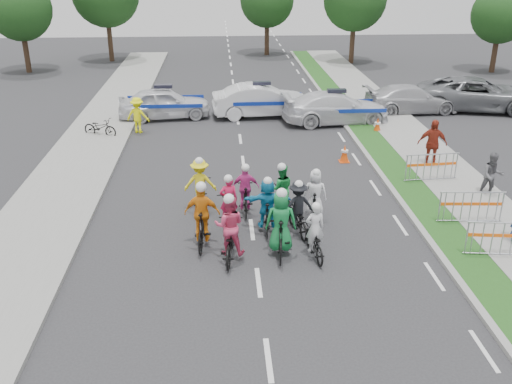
{
  "coord_description": "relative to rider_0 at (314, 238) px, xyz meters",
  "views": [
    {
      "loc": [
        -0.87,
        -12.47,
        7.87
      ],
      "look_at": [
        0.15,
        3.33,
        1.1
      ],
      "focal_mm": 40.0,
      "sensor_mm": 36.0,
      "label": 1
    }
  ],
  "objects": [
    {
      "name": "ground",
      "position": [
        -1.62,
        -1.26,
        -0.56
      ],
      "size": [
        90.0,
        90.0,
        0.0
      ],
      "primitive_type": "plane",
      "color": "#28282B",
      "rests_on": "ground"
    },
    {
      "name": "rider_0",
      "position": [
        0.0,
        0.0,
        0.0
      ],
      "size": [
        0.76,
        1.7,
        1.68
      ],
      "rotation": [
        0.0,
        0.0,
        3.26
      ],
      "color": "black",
      "rests_on": "ground"
    },
    {
      "name": "civilian_suv",
      "position": [
        11.01,
        15.0,
        0.29
      ],
      "size": [
        6.54,
        4.06,
        1.69
      ],
      "primitive_type": "imported",
      "rotation": [
        0.0,
        0.0,
        1.35
      ],
      "color": "slate",
      "rests_on": "ground"
    },
    {
      "name": "barrier_0",
      "position": [
        5.08,
        -0.47,
        0.0
      ],
      "size": [
        2.05,
        0.75,
        1.12
      ],
      "primitive_type": null,
      "rotation": [
        0.0,
        0.0,
        -0.13
      ],
      "color": "#A5A8AD",
      "rests_on": "ground"
    },
    {
      "name": "tree_4",
      "position": [
        1.38,
        32.74,
        3.63
      ],
      "size": [
        4.2,
        4.2,
        6.3
      ],
      "color": "#382619",
      "rests_on": "ground"
    },
    {
      "name": "police_car_2",
      "position": [
        3.13,
        13.05,
        0.2
      ],
      "size": [
        5.39,
        2.62,
        1.51
      ],
      "primitive_type": "imported",
      "rotation": [
        0.0,
        0.0,
        1.67
      ],
      "color": "silver",
      "rests_on": "ground"
    },
    {
      "name": "spectator_1",
      "position": [
        6.7,
        3.74,
        0.22
      ],
      "size": [
        0.84,
        0.7,
        1.57
      ],
      "primitive_type": "imported",
      "rotation": [
        0.0,
        0.0,
        -0.15
      ],
      "color": "#505054",
      "rests_on": "ground"
    },
    {
      "name": "tree_0",
      "position": [
        -15.62,
        26.74,
        3.63
      ],
      "size": [
        4.2,
        4.2,
        6.3
      ],
      "color": "#382619",
      "rests_on": "ground"
    },
    {
      "name": "rider_9",
      "position": [
        -1.75,
        2.92,
        0.11
      ],
      "size": [
        0.88,
        1.65,
        1.73
      ],
      "rotation": [
        0.0,
        0.0,
        3.12
      ],
      "color": "black",
      "rests_on": "ground"
    },
    {
      "name": "marshal_hiviz",
      "position": [
        -6.28,
        12.05,
        0.27
      ],
      "size": [
        1.19,
        0.88,
        1.65
      ],
      "primitive_type": "imported",
      "rotation": [
        0.0,
        0.0,
        2.87
      ],
      "color": "#FDFF0D",
      "rests_on": "ground"
    },
    {
      "name": "civilian_sedan",
      "position": [
        7.42,
        14.73,
        0.15
      ],
      "size": [
        4.98,
        2.3,
        1.41
      ],
      "primitive_type": "imported",
      "rotation": [
        0.0,
        0.0,
        1.64
      ],
      "color": "#B2B2B7",
      "rests_on": "ground"
    },
    {
      "name": "spectator_2",
      "position": [
        5.64,
        6.69,
        0.4
      ],
      "size": [
        1.19,
        0.65,
        1.92
      ],
      "primitive_type": "imported",
      "rotation": [
        0.0,
        0.0,
        -0.17
      ],
      "color": "maroon",
      "rests_on": "ground"
    },
    {
      "name": "cone_1",
      "position": [
        4.77,
        11.31,
        -0.22
      ],
      "size": [
        0.4,
        0.4,
        0.7
      ],
      "color": "#F24C0C",
      "rests_on": "ground"
    },
    {
      "name": "rider_4",
      "position": [
        -0.27,
        1.45,
        0.12
      ],
      "size": [
        1.04,
        1.78,
        1.73
      ],
      "rotation": [
        0.0,
        0.0,
        3.33
      ],
      "color": "black",
      "rests_on": "ground"
    },
    {
      "name": "barrier_2",
      "position": [
        5.08,
        5.09,
        0.0
      ],
      "size": [
        2.03,
        0.65,
        1.12
      ],
      "primitive_type": null,
      "rotation": [
        0.0,
        0.0,
        0.08
      ],
      "color": "#A5A8AD",
      "rests_on": "ground"
    },
    {
      "name": "rider_5",
      "position": [
        -1.16,
        1.63,
        0.2
      ],
      "size": [
        1.45,
        1.73,
        1.78
      ],
      "rotation": [
        0.0,
        0.0,
        3.06
      ],
      "color": "black",
      "rests_on": "ground"
    },
    {
      "name": "police_car_0",
      "position": [
        -5.27,
        14.43,
        0.21
      ],
      "size": [
        4.76,
        2.49,
        1.54
      ],
      "primitive_type": "imported",
      "rotation": [
        0.0,
        0.0,
        1.72
      ],
      "color": "silver",
      "rests_on": "ground"
    },
    {
      "name": "grass_strip",
      "position": [
        4.18,
        3.74,
        -0.5
      ],
      "size": [
        1.2,
        60.0,
        0.11
      ],
      "primitive_type": "cube",
      "color": "#1F4114",
      "rests_on": "ground"
    },
    {
      "name": "police_car_1",
      "position": [
        -0.39,
        14.45,
        0.25
      ],
      "size": [
        5.06,
        2.12,
        1.62
      ],
      "primitive_type": "imported",
      "rotation": [
        0.0,
        0.0,
        1.65
      ],
      "color": "silver",
      "rests_on": "ground"
    },
    {
      "name": "rider_7",
      "position": [
        0.38,
        2.33,
        0.12
      ],
      "size": [
        0.8,
        1.71,
        1.74
      ],
      "rotation": [
        0.0,
        0.0,
        2.96
      ],
      "color": "black",
      "rests_on": "ground"
    },
    {
      "name": "sidewalk_right",
      "position": [
        5.98,
        3.74,
        -0.49
      ],
      "size": [
        2.4,
        60.0,
        0.13
      ],
      "primitive_type": "cube",
      "color": "gray",
      "rests_on": "ground"
    },
    {
      "name": "curb_right",
      "position": [
        3.48,
        3.74,
        -0.5
      ],
      "size": [
        0.2,
        60.0,
        0.12
      ],
      "primitive_type": "cube",
      "color": "gray",
      "rests_on": "ground"
    },
    {
      "name": "rider_3",
      "position": [
        -3.07,
        0.85,
        0.21
      ],
      "size": [
        1.04,
        1.95,
        2.0
      ],
      "rotation": [
        0.0,
        0.0,
        3.04
      ],
      "color": "black",
      "rests_on": "ground"
    },
    {
      "name": "barrier_1",
      "position": [
        5.08,
        1.62,
        0.0
      ],
      "size": [
        2.03,
        0.63,
        1.12
      ],
      "primitive_type": null,
      "rotation": [
        0.0,
        0.0,
        -0.07
      ],
      "color": "#A5A8AD",
      "rests_on": "ground"
    },
    {
      "name": "rider_6",
      "position": [
        -2.3,
        1.94,
        0.03
      ],
      "size": [
        0.83,
        1.8,
        1.77
      ],
      "rotation": [
        0.0,
        0.0,
        3.28
      ],
      "color": "black",
      "rests_on": "ground"
    },
    {
      "name": "cone_0",
      "position": [
        2.43,
        7.51,
        -0.22
      ],
      "size": [
        0.4,
        0.4,
        0.7
      ],
      "color": "#F24C0C",
      "rests_on": "ground"
    },
    {
      "name": "rider_10",
      "position": [
        -3.19,
        3.24,
        0.16
      ],
      "size": [
        1.06,
        1.85,
        1.86
      ],
      "rotation": [
        0.0,
        0.0,
        3.09
      ],
      "color": "black",
      "rests_on": "ground"
    },
    {
      "name": "rider_8",
      "position": [
        -0.64,
        2.64,
        0.12
      ],
      "size": [
        0.77,
        1.8,
        1.83
      ],
      "rotation": [
        0.0,
        0.0,
        3.15
      ],
      "color": "black",
      "rests_on": "ground"
    },
    {
      "name": "sidewalk_left",
      "position": [
        -8.12,
        3.74,
        -0.49
      ],
      "size": [
        3.0,
        60.0,
        0.13
      ],
      "primitive_type": "cube",
      "color": "gray",
      "rests_on": "ground"
    },
    {
      "name": "tree_2",
      "position": [
        16.38,
        24.74,
        3.28
      ],
      "size": [
        3.85,
        3.85,
        5.77
      ],
      "color": "#382619",
      "rests_on": "ground"
    },
    {
      "name": "rider_1",
      "position": [
        -0.91,
        0.18,
        0.22
      ],
      "size": [
        0.9,
        1.97,
        2.03
      ],
      "rotation": [
        0.0,
        0.0,
        3.05
      ],
      "color": "black",
      "rests_on": "ground"
    },
    {
      "name": "parked_bike",
      "position": [
        -7.94,
        11.5,
        -0.13
      ],
      "size": [
        1.74,
        1.17,
        0.87
      ],
      "primitive_type": "imported",
      "rotation": [
        0.0,
        0.0,
        1.17
      ],
      "color": "black",
      "rests_on": "ground"
    },
    {
      "name": "rider_2",
      "position": [
        -2.32,
        0.04,
        0.17
      ],
      "size": [
        0.88,
        1.99,
        1.97
      ],
      "rotation": [
        0.0,
        0.0,
        3.04
      ],
      "color": "black",
      "rests_on": "ground"
    }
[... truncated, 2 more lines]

